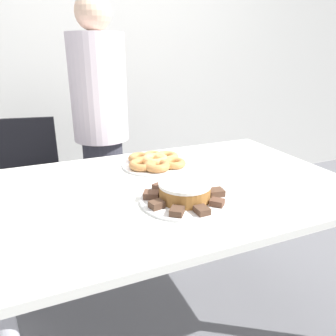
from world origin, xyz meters
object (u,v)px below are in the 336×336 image
(person_standing, at_px, (101,128))
(plate_cake, at_px, (185,200))
(plate_donuts, at_px, (155,164))
(napkin, at_px, (45,211))
(office_chair_left, at_px, (27,195))
(frosted_cake, at_px, (185,191))

(person_standing, distance_m, plate_cake, 0.98)
(plate_donuts, relative_size, napkin, 1.99)
(person_standing, bearing_deg, office_chair_left, 163.53)
(plate_donuts, bearing_deg, napkin, -150.79)
(plate_cake, bearing_deg, napkin, 165.98)
(person_standing, height_order, napkin, person_standing)
(office_chair_left, bearing_deg, napkin, -74.80)
(person_standing, bearing_deg, plate_cake, -84.48)
(napkin, bearing_deg, person_standing, 65.31)
(plate_cake, bearing_deg, plate_donuts, 83.83)
(plate_cake, bearing_deg, frosted_cake, 0.00)
(plate_donuts, relative_size, frosted_cake, 1.66)
(person_standing, height_order, plate_cake, person_standing)
(office_chair_left, relative_size, plate_cake, 2.65)
(person_standing, xyz_separation_m, plate_cake, (0.09, -0.98, -0.07))
(plate_cake, relative_size, napkin, 2.06)
(frosted_cake, relative_size, napkin, 1.20)
(person_standing, height_order, office_chair_left, person_standing)
(office_chair_left, distance_m, plate_donuts, 0.99)
(office_chair_left, relative_size, frosted_cake, 4.56)
(plate_donuts, distance_m, frosted_cake, 0.42)
(plate_cake, bearing_deg, person_standing, 95.52)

